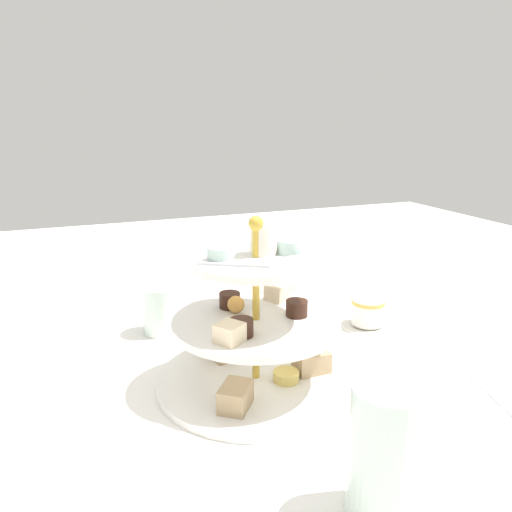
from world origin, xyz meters
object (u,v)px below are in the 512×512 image
Objects in this scene: teacup_with_saucer at (368,314)px; butter_knife_right at (483,384)px; water_glass_mid_back at (160,310)px; water_glass_short_left at (290,296)px; tiered_serving_stand at (256,335)px; water_glass_tall_right at (385,452)px; butter_knife_left at (12,472)px.

butter_knife_right is at bearing -81.14° from teacup_with_saucer.
water_glass_mid_back reaches higher than teacup_with_saucer.
butter_knife_right is (0.14, -0.34, -0.03)m from water_glass_short_left.
water_glass_short_left is at bearing 54.57° from tiered_serving_stand.
water_glass_tall_right is at bearing -105.45° from water_glass_short_left.
water_glass_short_left is 0.24m from water_glass_mid_back.
water_glass_mid_back reaches higher than butter_knife_left.
butter_knife_right is at bearing 28.13° from water_glass_tall_right.
teacup_with_saucer is at bearing -46.00° from water_glass_short_left.
butter_knife_left is at bearing 100.88° from butter_knife_right.
butter_knife_left is (-0.46, -0.29, -0.03)m from water_glass_short_left.
water_glass_tall_right is 0.78× the size of butter_knife_left.
water_glass_short_left reaches higher than butter_knife_left.
butter_knife_left is 2.06× the size of water_glass_mid_back.
tiered_serving_stand is 2.10× the size of water_glass_tall_right.
water_glass_tall_right reaches higher than teacup_with_saucer.
butter_knife_left is at bearing -125.84° from water_glass_mid_back.
tiered_serving_stand reaches higher than teacup_with_saucer.
water_glass_tall_right is 0.78× the size of butter_knife_right.
water_glass_tall_right reaches higher than water_glass_short_left.
tiered_serving_stand reaches higher than water_glass_short_left.
butter_knife_right is (0.27, 0.14, -0.06)m from water_glass_tall_right.
water_glass_short_left is at bearing 74.55° from water_glass_tall_right.
teacup_with_saucer is at bearing 102.41° from butter_knife_left.
water_glass_tall_right is at bearing -77.26° from water_glass_mid_back.
tiered_serving_stand reaches higher than water_glass_tall_right.
water_glass_short_left is 0.41× the size of butter_knife_left.
butter_knife_right is (0.04, -0.23, -0.02)m from teacup_with_saucer.
butter_knife_right is (0.29, -0.12, -0.07)m from tiered_serving_stand.
water_glass_short_left is at bearing 116.41° from butter_knife_left.
water_glass_tall_right is 1.89× the size of water_glass_short_left.
water_glass_tall_right reaches higher than water_glass_mid_back.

